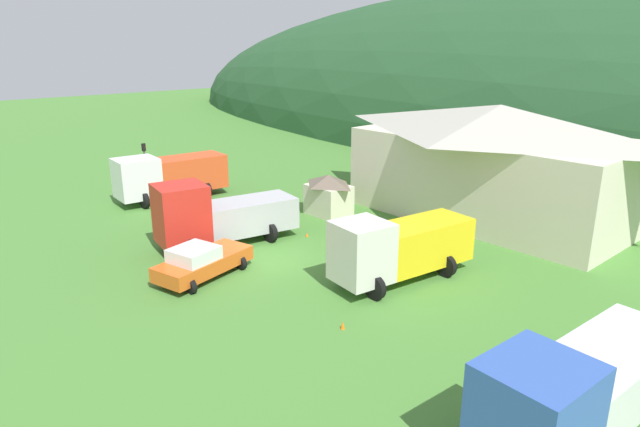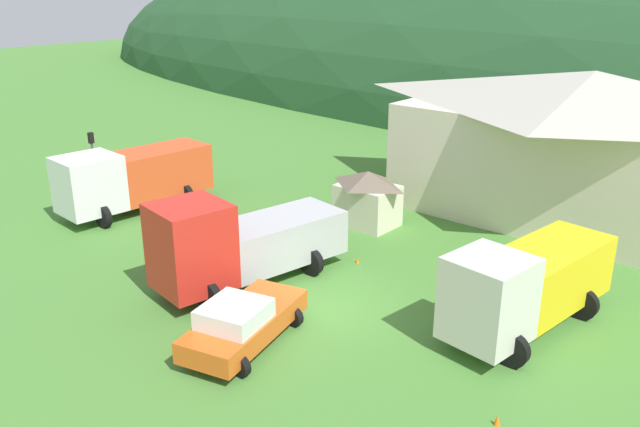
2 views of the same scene
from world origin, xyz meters
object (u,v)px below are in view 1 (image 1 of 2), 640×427
heavy_rig_white (168,175)px  box_truck_blue (578,389)px  crane_truck_red (217,214)px  traffic_cone_mid_row (343,329)px  play_shed_cream (329,194)px  service_pickup_orange (202,261)px  depot_building (496,160)px  traffic_light_west (145,163)px  flatbed_truck_yellow (398,246)px  traffic_cone_near_pickup (307,237)px

heavy_rig_white → box_truck_blue: 30.74m
heavy_rig_white → crane_truck_red: bearing=81.2°
crane_truck_red → heavy_rig_white: bearing=-93.2°
box_truck_blue → traffic_cone_mid_row: box_truck_blue is taller
play_shed_cream → service_pickup_orange: (3.45, -11.37, -0.54)m
crane_truck_red → box_truck_blue: (20.26, -0.90, -0.12)m
depot_building → traffic_light_west: depot_building is taller
traffic_light_west → traffic_cone_mid_row: bearing=-7.5°
heavy_rig_white → traffic_light_west: bearing=-71.8°
heavy_rig_white → traffic_cone_mid_row: 22.10m
crane_truck_red → traffic_light_west: (-12.67, 1.81, 0.58)m
flatbed_truck_yellow → traffic_cone_mid_row: (1.66, -5.15, -1.71)m
service_pickup_orange → traffic_light_west: 16.76m
depot_building → box_truck_blue: depot_building is taller
play_shed_cream → heavy_rig_white: bearing=-149.3°
depot_building → play_shed_cream: 10.84m
depot_building → service_pickup_orange: 19.71m
flatbed_truck_yellow → crane_truck_red: bearing=-61.2°
depot_building → traffic_cone_near_pickup: (-4.85, -11.63, -3.67)m
traffic_cone_near_pickup → traffic_cone_mid_row: size_ratio=0.71×
box_truck_blue → flatbed_truck_yellow: bearing=-110.9°
service_pickup_orange → traffic_cone_mid_row: service_pickup_orange is taller
play_shed_cream → box_truck_blue: size_ratio=0.34×
traffic_cone_near_pickup → flatbed_truck_yellow: bearing=-6.1°
depot_building → traffic_light_west: 24.49m
depot_building → flatbed_truck_yellow: (2.65, -12.43, -1.97)m
box_truck_blue → depot_building: bearing=-139.3°
play_shed_cream → traffic_cone_mid_row: bearing=-40.4°
heavy_rig_white → traffic_cone_near_pickup: size_ratio=17.29×
service_pickup_orange → traffic_light_west: (-16.00, 4.73, 1.53)m
play_shed_cream → traffic_cone_near_pickup: bearing=-58.7°
depot_building → play_shed_cream: size_ratio=6.17×
heavy_rig_white → flatbed_truck_yellow: 20.09m
traffic_cone_mid_row → box_truck_blue: bearing=3.0°
traffic_cone_near_pickup → traffic_cone_mid_row: traffic_cone_mid_row is taller
service_pickup_orange → traffic_cone_near_pickup: 7.64m
box_truck_blue → traffic_cone_near_pickup: (-18.02, 5.49, -1.66)m
heavy_rig_white → service_pickup_orange: heavy_rig_white is taller
box_truck_blue → traffic_light_west: bearing=-91.6°
crane_truck_red → service_pickup_orange: size_ratio=1.54×
play_shed_cream → heavy_rig_white: (-10.20, -6.05, 0.43)m
play_shed_cream → box_truck_blue: 22.41m
play_shed_cream → box_truck_blue: box_truck_blue is taller
heavy_rig_white → service_pickup_orange: (13.65, -5.32, -0.98)m
depot_building → traffic_cone_near_pickup: 13.13m
crane_truck_red → box_truck_blue: bearing=97.3°
traffic_cone_near_pickup → heavy_rig_white: bearing=-170.1°
box_truck_blue → traffic_cone_mid_row: 9.03m
flatbed_truck_yellow → traffic_cone_near_pickup: flatbed_truck_yellow is taller
heavy_rig_white → traffic_cone_mid_row: (21.70, -3.75, -1.81)m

